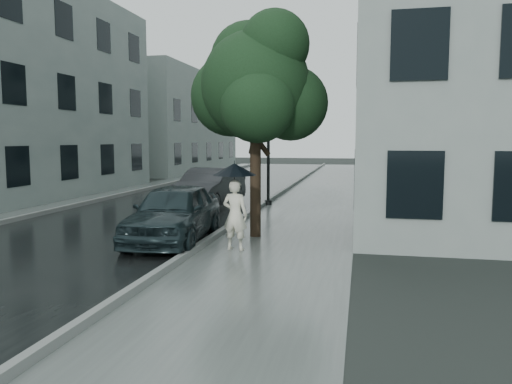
% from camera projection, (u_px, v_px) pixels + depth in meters
% --- Properties ---
extents(ground, '(120.00, 120.00, 0.00)m').
position_uv_depth(ground, '(254.00, 265.00, 10.34)').
color(ground, black).
rests_on(ground, ground).
extents(sidewalk, '(3.50, 60.00, 0.01)m').
position_uv_depth(sidewalk, '(317.00, 198.00, 21.96)').
color(sidewalk, slate).
rests_on(sidewalk, ground).
extents(kerb_near, '(0.15, 60.00, 0.15)m').
position_uv_depth(kerb_near, '(276.00, 196.00, 22.33)').
color(kerb_near, slate).
rests_on(kerb_near, ground).
extents(asphalt_road, '(6.85, 60.00, 0.00)m').
position_uv_depth(asphalt_road, '(201.00, 196.00, 23.06)').
color(asphalt_road, black).
rests_on(asphalt_road, ground).
extents(kerb_far, '(0.15, 60.00, 0.15)m').
position_uv_depth(kerb_far, '(131.00, 192.00, 23.77)').
color(kerb_far, slate).
rests_on(kerb_far, ground).
extents(sidewalk_far, '(1.70, 60.00, 0.01)m').
position_uv_depth(sidewalk_far, '(113.00, 193.00, 23.97)').
color(sidewalk_far, '#4C5451').
rests_on(sidewalk_far, ground).
extents(building_near, '(7.02, 36.00, 9.00)m').
position_uv_depth(building_near, '(424.00, 105.00, 27.71)').
color(building_near, gray).
rests_on(building_near, ground).
extents(building_far_b, '(7.02, 18.00, 8.00)m').
position_uv_depth(building_far_b, '(169.00, 123.00, 41.94)').
color(building_far_b, gray).
rests_on(building_far_b, ground).
extents(pedestrian, '(0.66, 0.48, 1.66)m').
position_uv_depth(pedestrian, '(235.00, 215.00, 11.65)').
color(pedestrian, silver).
rests_on(pedestrian, sidewalk).
extents(umbrella, '(1.06, 1.06, 1.16)m').
position_uv_depth(umbrella, '(234.00, 169.00, 11.53)').
color(umbrella, black).
rests_on(umbrella, ground).
extents(street_tree, '(3.74, 3.39, 5.85)m').
position_uv_depth(street_tree, '(256.00, 85.00, 13.07)').
color(street_tree, '#332619').
rests_on(street_tree, ground).
extents(lamp_post, '(0.85, 0.35, 5.23)m').
position_uv_depth(lamp_post, '(265.00, 129.00, 19.44)').
color(lamp_post, black).
rests_on(lamp_post, ground).
extents(car_near, '(2.06, 4.45, 1.47)m').
position_uv_depth(car_near, '(174.00, 213.00, 12.64)').
color(car_near, '#18272A').
rests_on(car_near, ground).
extents(car_far, '(1.84, 4.64, 1.50)m').
position_uv_depth(car_far, '(209.00, 188.00, 18.91)').
color(car_far, '#232628').
rests_on(car_far, ground).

